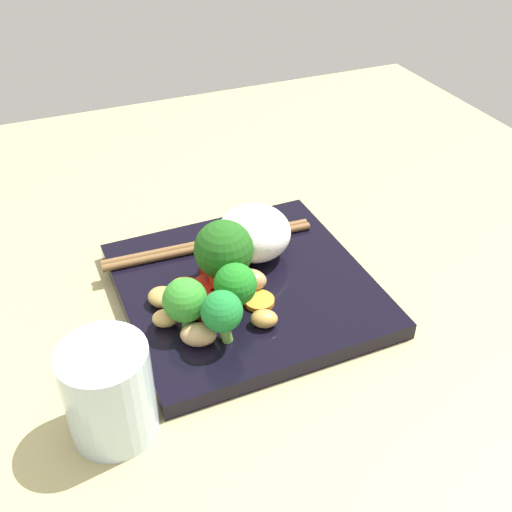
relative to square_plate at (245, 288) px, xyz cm
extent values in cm
cube|color=tan|center=(0.00, 0.00, -1.91)|extent=(110.00, 110.00, 2.00)
cube|color=black|center=(0.00, 0.00, 0.00)|extent=(25.35, 25.35, 1.82)
ellipsoid|color=white|center=(2.69, 4.07, 3.80)|extent=(8.76, 8.64, 5.79)
cylinder|color=#589742|center=(-7.67, -4.47, 1.76)|extent=(1.28, 1.18, 1.77)
sphere|color=#348C2B|center=(-7.66, -4.18, 4.25)|extent=(4.20, 4.20, 4.20)
cylinder|color=#6BA142|center=(-4.97, -7.41, 2.13)|extent=(1.57, 1.22, 2.58)
sphere|color=#1D7C31|center=(-5.22, -7.41, 4.66)|extent=(3.84, 3.84, 3.84)
cylinder|color=#72B557|center=(-2.83, -3.54, 1.86)|extent=(1.82, 1.78, 1.96)
sphere|color=#1E7A1F|center=(-2.54, -3.79, 4.19)|extent=(4.19, 4.19, 4.19)
cylinder|color=#579F45|center=(-2.02, 0.84, 2.21)|extent=(2.08, 2.45, 2.88)
sphere|color=#1F5A19|center=(-2.04, 0.59, 5.22)|extent=(6.04, 6.04, 6.04)
cylinder|color=orange|center=(-6.26, 1.18, 1.16)|extent=(4.22, 4.22, 0.50)
cylinder|color=orange|center=(0.32, -3.68, 1.17)|extent=(4.27, 4.27, 0.53)
cylinder|color=orange|center=(-5.28, -1.51, 1.15)|extent=(2.58, 2.58, 0.48)
cube|color=red|center=(-4.96, -3.52, 1.66)|extent=(3.86, 3.88, 1.51)
cube|color=red|center=(-1.94, 2.93, 1.62)|extent=(4.28, 4.24, 1.43)
cube|color=red|center=(-4.24, 0.31, 1.57)|extent=(3.33, 3.26, 1.32)
cube|color=red|center=(-2.48, -1.30, 2.04)|extent=(3.07, 3.44, 2.27)
ellipsoid|color=tan|center=(0.47, -1.10, 1.98)|extent=(4.38, 4.08, 2.15)
ellipsoid|color=tan|center=(-9.44, -3.17, 1.78)|extent=(2.85, 2.38, 1.74)
ellipsoid|color=tan|center=(-8.84, -0.07, 1.73)|extent=(4.03, 4.04, 1.65)
ellipsoid|color=#C19245|center=(-0.82, -6.81, 1.73)|extent=(3.22, 2.94, 1.64)
ellipsoid|color=tan|center=(-7.32, -6.68, 1.96)|extent=(4.02, 3.51, 2.10)
cylinder|color=brown|center=(-1.37, 7.70, 1.32)|extent=(23.98, 1.97, 0.82)
cylinder|color=brown|center=(-1.41, 6.89, 1.32)|extent=(23.98, 1.97, 0.82)
cylinder|color=silver|center=(-16.35, -11.65, 3.47)|extent=(7.18, 7.18, 8.75)
camera|label=1|loc=(-18.15, -46.04, 40.86)|focal=42.80mm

